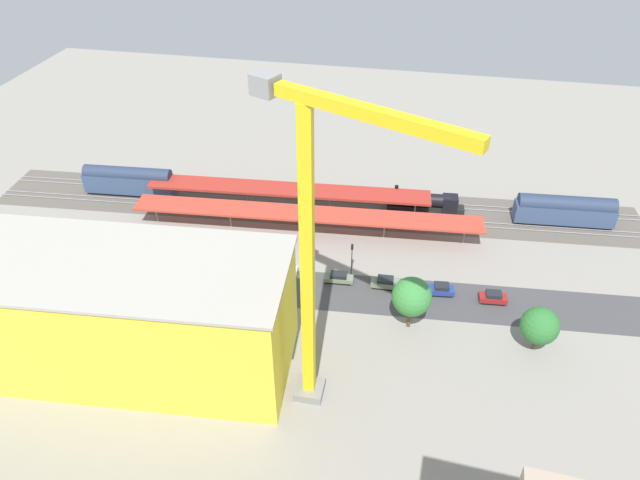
# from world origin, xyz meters

# --- Properties ---
(ground_plane) EXTENTS (196.97, 196.97, 0.00)m
(ground_plane) POSITION_xyz_m (0.00, 0.00, 0.00)
(ground_plane) COLOR gray
(ground_plane) RESTS_ON ground
(rail_bed) EXTENTS (123.78, 22.80, 0.01)m
(rail_bed) POSITION_xyz_m (0.00, -20.53, 0.00)
(rail_bed) COLOR #5B544C
(rail_bed) RESTS_ON ground
(street_asphalt) EXTENTS (123.44, 18.12, 0.01)m
(street_asphalt) POSITION_xyz_m (0.00, 3.94, 0.00)
(street_asphalt) COLOR #424244
(street_asphalt) RESTS_ON ground
(track_rails) EXTENTS (122.78, 16.40, 0.12)m
(track_rails) POSITION_xyz_m (0.00, -20.53, 0.18)
(track_rails) COLOR #9E9EA8
(track_rails) RESTS_ON ground
(platform_canopy_near) EXTENTS (62.04, 9.67, 4.19)m
(platform_canopy_near) POSITION_xyz_m (-0.75, -11.77, 3.96)
(platform_canopy_near) COLOR #C63D2D
(platform_canopy_near) RESTS_ON ground
(platform_canopy_far) EXTENTS (53.38, 8.92, 4.38)m
(platform_canopy_far) POSITION_xyz_m (4.30, -18.87, 4.12)
(platform_canopy_far) COLOR #A82D23
(platform_canopy_far) RESTS_ON ground
(locomotive) EXTENTS (14.61, 3.52, 4.86)m
(locomotive) POSITION_xyz_m (-21.46, -23.38, 1.69)
(locomotive) COLOR black
(locomotive) RESTS_ON ground
(passenger_coach) EXTENTS (17.81, 4.43, 5.86)m
(passenger_coach) POSITION_xyz_m (-46.24, -23.37, 3.05)
(passenger_coach) COLOR black
(passenger_coach) RESTS_ON ground
(freight_coach_far) EXTENTS (18.09, 4.16, 6.03)m
(freight_coach_far) POSITION_xyz_m (36.09, -17.68, 3.18)
(freight_coach_far) COLOR black
(freight_coach_far) RESTS_ON ground
(parked_car_0) EXTENTS (4.30, 2.17, 1.83)m
(parked_car_0) POSITION_xyz_m (-32.88, 0.85, 0.81)
(parked_car_0) COLOR black
(parked_car_0) RESTS_ON ground
(parked_car_1) EXTENTS (4.19, 2.31, 1.85)m
(parked_car_1) POSITION_xyz_m (-25.01, 0.51, 0.81)
(parked_car_1) COLOR black
(parked_car_1) RESTS_ON ground
(parked_car_2) EXTENTS (4.60, 2.06, 1.79)m
(parked_car_2) POSITION_xyz_m (-16.26, 0.56, 0.80)
(parked_car_2) COLOR black
(parked_car_2) RESTS_ON ground
(parked_car_3) EXTENTS (4.80, 2.07, 1.68)m
(parked_car_3) POSITION_xyz_m (-8.79, 0.73, 0.74)
(parked_car_3) COLOR black
(parked_car_3) RESTS_ON ground
(parked_car_4) EXTENTS (4.74, 2.22, 1.62)m
(parked_car_4) POSITION_xyz_m (0.44, 0.44, 0.72)
(parked_car_4) COLOR black
(parked_car_4) RESTS_ON ground
(parked_car_5) EXTENTS (4.21, 2.17, 1.64)m
(parked_car_5) POSITION_xyz_m (8.61, 0.81, 0.73)
(parked_car_5) COLOR black
(parked_car_5) RESTS_ON ground
(parked_car_6) EXTENTS (4.19, 2.06, 1.56)m
(parked_car_6) POSITION_xyz_m (16.72, 0.70, 0.69)
(parked_car_6) COLOR black
(parked_car_6) RESTS_ON ground
(construction_building) EXTENTS (42.98, 19.53, 16.53)m
(construction_building) POSITION_xyz_m (15.47, 22.47, 8.27)
(construction_building) COLOR yellow
(construction_building) RESTS_ON ground
(construction_roof_slab) EXTENTS (43.62, 20.18, 0.40)m
(construction_roof_slab) POSITION_xyz_m (15.47, 22.47, 16.73)
(construction_roof_slab) COLOR #ADA89E
(construction_roof_slab) RESTS_ON construction_building
(tower_crane) EXTENTS (21.30, 10.65, 41.40)m
(tower_crane) POSITION_xyz_m (-9.92, 23.90, 23.58)
(tower_crane) COLOR gray
(tower_crane) RESTS_ON ground
(box_truck_0) EXTENTS (9.24, 3.60, 3.64)m
(box_truck_0) POSITION_xyz_m (31.27, 8.61, 1.77)
(box_truck_0) COLOR black
(box_truck_0) RESTS_ON ground
(box_truck_1) EXTENTS (9.93, 2.75, 3.68)m
(box_truck_1) POSITION_xyz_m (18.66, 8.38, 1.79)
(box_truck_1) COLOR black
(box_truck_1) RESTS_ON ground
(box_truck_2) EXTENTS (8.88, 2.60, 3.13)m
(box_truck_2) POSITION_xyz_m (23.36, 9.73, 1.56)
(box_truck_2) COLOR black
(box_truck_2) RESTS_ON ground
(street_tree_0) EXTENTS (4.74, 4.74, 7.18)m
(street_tree_0) POSITION_xyz_m (22.13, 8.42, 4.79)
(street_tree_0) COLOR brown
(street_tree_0) RESTS_ON ground
(street_tree_1) EXTENTS (5.71, 5.71, 8.59)m
(street_tree_1) POSITION_xyz_m (-20.52, 8.69, 5.71)
(street_tree_1) COLOR brown
(street_tree_1) RESTS_ON ground
(street_tree_2) EXTENTS (5.28, 5.28, 7.09)m
(street_tree_2) POSITION_xyz_m (-38.05, 9.78, 4.44)
(street_tree_2) COLOR brown
(street_tree_2) RESTS_ON ground
(street_tree_3) EXTENTS (6.23, 6.23, 8.55)m
(street_tree_3) POSITION_xyz_m (21.89, 9.65, 5.42)
(street_tree_3) COLOR brown
(street_tree_3) RESTS_ON ground
(traffic_light) EXTENTS (0.50, 0.36, 6.46)m
(traffic_light) POSITION_xyz_m (-10.56, -0.91, 4.30)
(traffic_light) COLOR #333333
(traffic_light) RESTS_ON ground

